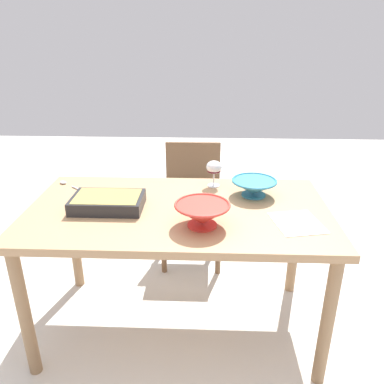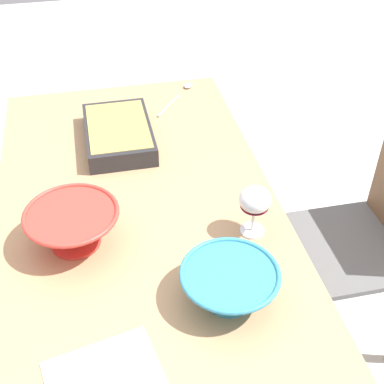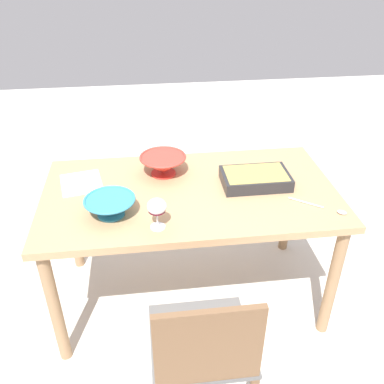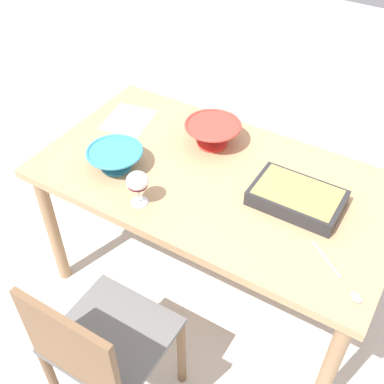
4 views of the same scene
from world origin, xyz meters
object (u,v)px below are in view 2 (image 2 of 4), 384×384
object	(u,v)px
small_bowl	(73,226)
serving_spoon	(181,93)
dining_table	(140,226)
napkin	(106,383)
casserole_dish	(118,133)
wine_glass	(255,202)
chair	(365,242)
mixing_bowl	(229,283)

from	to	relation	value
small_bowl	serving_spoon	distance (m)	0.86
dining_table	napkin	distance (m)	0.57
casserole_dish	wine_glass	bearing A→B (deg)	-149.35
dining_table	chair	bearing A→B (deg)	-93.09
chair	casserole_dish	bearing A→B (deg)	63.66
small_bowl	napkin	distance (m)	0.44
casserole_dish	mixing_bowl	distance (m)	0.75
casserole_dish	napkin	xyz separation A→B (m)	(-0.89, 0.12, -0.03)
dining_table	napkin	bearing A→B (deg)	165.80
casserole_dish	mixing_bowl	world-z (taller)	mixing_bowl
wine_glass	casserole_dish	xyz separation A→B (m)	(0.52, 0.31, -0.07)
mixing_bowl	serving_spoon	size ratio (longest dim) A/B	1.01
dining_table	mixing_bowl	world-z (taller)	mixing_bowl
dining_table	casserole_dish	size ratio (longest dim) A/B	4.31
wine_glass	small_bowl	size ratio (longest dim) A/B	0.60
chair	wine_glass	xyz separation A→B (m)	(-0.14, 0.46, 0.37)
wine_glass	serving_spoon	size ratio (longest dim) A/B	0.63
mixing_bowl	serving_spoon	xyz separation A→B (m)	(1.01, -0.09, -0.04)
mixing_bowl	serving_spoon	world-z (taller)	mixing_bowl
small_bowl	serving_spoon	bearing A→B (deg)	-30.26
chair	small_bowl	world-z (taller)	small_bowl
chair	wine_glass	size ratio (longest dim) A/B	5.53
casserole_dish	serving_spoon	bearing A→B (deg)	-43.81
dining_table	small_bowl	xyz separation A→B (m)	(-0.12, 0.18, 0.14)
casserole_dish	dining_table	bearing A→B (deg)	-177.01
casserole_dish	mixing_bowl	size ratio (longest dim) A/B	1.45
serving_spoon	napkin	distance (m)	1.24
chair	small_bowl	bearing A→B (deg)	94.89
chair	napkin	distance (m)	1.06
napkin	wine_glass	bearing A→B (deg)	-49.01
wine_glass	mixing_bowl	xyz separation A→B (m)	(-0.21, 0.12, -0.05)
dining_table	chair	size ratio (longest dim) A/B	1.81
small_bowl	serving_spoon	size ratio (longest dim) A/B	1.06
casserole_dish	mixing_bowl	xyz separation A→B (m)	(-0.73, -0.18, 0.01)
wine_glass	casserole_dish	world-z (taller)	wine_glass
serving_spoon	small_bowl	bearing A→B (deg)	149.74
dining_table	serving_spoon	world-z (taller)	serving_spoon
casserole_dish	serving_spoon	xyz separation A→B (m)	(0.28, -0.27, -0.03)
wine_glass	casserole_dish	bearing A→B (deg)	30.65
wine_glass	napkin	distance (m)	0.58
small_bowl	serving_spoon	world-z (taller)	small_bowl
napkin	casserole_dish	bearing A→B (deg)	-7.75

